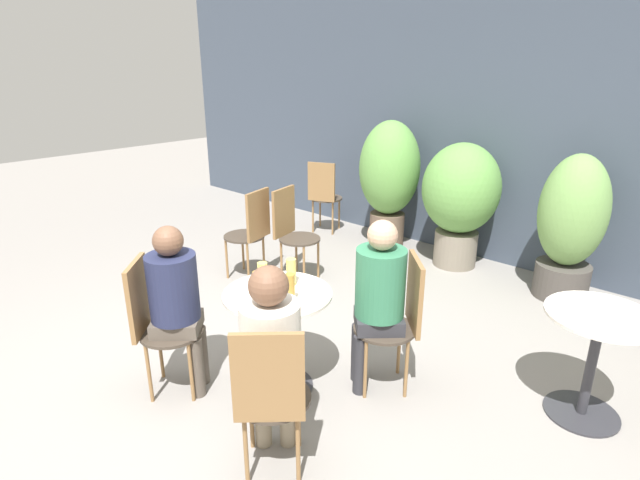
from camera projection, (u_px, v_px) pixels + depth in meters
The scene contains 20 objects.
ground_plane at pixel (245, 385), 3.42m from camera, with size 20.00×20.00×0.00m, color gray.
storefront_wall at pixel (486, 121), 5.23m from camera, with size 10.00×0.06×3.00m.
cafe_table_near at pixel (278, 321), 3.23m from camera, with size 0.70×0.70×0.71m.
cafe_table_far at pixel (595, 348), 2.98m from camera, with size 0.63×0.63×0.71m.
bistro_chair_0 at pixel (154, 317), 3.20m from camera, with size 0.47×0.47×0.93m.
bistro_chair_1 at pixel (270, 392), 2.47m from camera, with size 0.47×0.47×0.93m.
bistro_chair_2 at pixel (400, 313), 3.24m from camera, with size 0.47×0.47×0.93m.
bistro_chair_3 at pixel (324, 191), 6.27m from camera, with size 0.44×0.46×0.93m.
bistro_chair_4 at pixel (291, 227), 4.94m from camera, with size 0.44×0.42×0.93m.
bistro_chair_6 at pixel (252, 227), 4.92m from camera, with size 0.44×0.42×0.93m.
seated_person_0 at pixel (176, 296), 3.15m from camera, with size 0.40×0.40×1.16m.
seated_person_1 at pixel (271, 349), 2.57m from camera, with size 0.40×0.40×1.16m.
seated_person_2 at pixel (378, 292), 3.18m from camera, with size 0.41×0.41×1.18m.
beer_glass_0 at pixel (290, 288), 3.02m from camera, with size 0.06×0.06×0.18m.
beer_glass_1 at pixel (291, 272), 3.26m from camera, with size 0.07×0.07×0.18m.
beer_glass_2 at pixel (263, 274), 3.25m from camera, with size 0.07×0.07×0.16m.
beer_glass_3 at pixel (258, 286), 3.03m from camera, with size 0.06×0.06×0.19m.
potted_plant_0 at pixel (389, 175), 5.70m from camera, with size 0.69×0.69×1.48m.
potted_plant_1 at pixel (461, 195), 5.19m from camera, with size 0.80×0.80×1.32m.
potted_plant_2 at pixel (571, 224), 4.48m from camera, with size 0.59×0.59×1.35m.
Camera 1 is at (2.33, -1.78, 2.09)m, focal length 28.00 mm.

